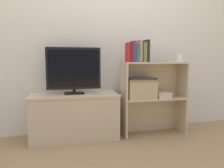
% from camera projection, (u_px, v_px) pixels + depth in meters
% --- Properties ---
extents(ground_plane, '(16.00, 16.00, 0.00)m').
position_uv_depth(ground_plane, '(115.00, 141.00, 2.41)').
color(ground_plane, '#A37F56').
extents(wall_back, '(10.00, 0.05, 2.40)m').
position_uv_depth(wall_back, '(106.00, 36.00, 2.73)').
color(wall_back, silver).
rests_on(wall_back, ground_plane).
extents(tv_stand, '(0.98, 0.45, 0.51)m').
position_uv_depth(tv_stand, '(75.00, 116.00, 2.49)').
color(tv_stand, '#CCB793').
rests_on(tv_stand, ground_plane).
extents(tv, '(0.60, 0.14, 0.52)m').
position_uv_depth(tv, '(74.00, 70.00, 2.44)').
color(tv, black).
rests_on(tv, tv_stand).
extents(bookshelf_lower_tier, '(0.77, 0.27, 0.44)m').
position_uv_depth(bookshelf_lower_tier, '(152.00, 110.00, 2.69)').
color(bookshelf_lower_tier, '#CCB793').
rests_on(bookshelf_lower_tier, ground_plane).
extents(bookshelf_upper_tier, '(0.77, 0.27, 0.43)m').
position_uv_depth(bookshelf_upper_tier, '(152.00, 75.00, 2.64)').
color(bookshelf_upper_tier, '#CCB793').
rests_on(bookshelf_upper_tier, bookshelf_lower_tier).
extents(book_crimson, '(0.03, 0.12, 0.22)m').
position_uv_depth(book_crimson, '(128.00, 52.00, 2.45)').
color(book_crimson, '#B22328').
rests_on(book_crimson, bookshelf_upper_tier).
extents(book_maroon, '(0.02, 0.14, 0.22)m').
position_uv_depth(book_maroon, '(130.00, 52.00, 2.46)').
color(book_maroon, maroon).
rests_on(book_maroon, bookshelf_upper_tier).
extents(book_plum, '(0.03, 0.14, 0.24)m').
position_uv_depth(book_plum, '(133.00, 52.00, 2.46)').
color(book_plum, '#6B2D66').
rests_on(book_plum, bookshelf_upper_tier).
extents(book_teal, '(0.04, 0.15, 0.18)m').
position_uv_depth(book_teal, '(136.00, 54.00, 2.48)').
color(book_teal, '#1E7075').
rests_on(book_teal, bookshelf_upper_tier).
extents(book_tan, '(0.03, 0.12, 0.25)m').
position_uv_depth(book_tan, '(139.00, 51.00, 2.48)').
color(book_tan, tan).
rests_on(book_tan, bookshelf_upper_tier).
extents(book_olive, '(0.04, 0.15, 0.22)m').
position_uv_depth(book_olive, '(143.00, 52.00, 2.49)').
color(book_olive, olive).
rests_on(book_olive, bookshelf_upper_tier).
extents(book_charcoal, '(0.04, 0.13, 0.25)m').
position_uv_depth(book_charcoal, '(146.00, 51.00, 2.50)').
color(book_charcoal, '#232328').
rests_on(book_charcoal, bookshelf_upper_tier).
extents(baby_monitor, '(0.05, 0.04, 0.12)m').
position_uv_depth(baby_monitor, '(179.00, 58.00, 2.65)').
color(baby_monitor, white).
rests_on(baby_monitor, bookshelf_upper_tier).
extents(storage_basket_left, '(0.34, 0.24, 0.23)m').
position_uv_depth(storage_basket_left, '(140.00, 88.00, 2.55)').
color(storage_basket_left, tan).
rests_on(storage_basket_left, bookshelf_lower_tier).
extents(laptop, '(0.34, 0.22, 0.02)m').
position_uv_depth(laptop, '(141.00, 78.00, 2.54)').
color(laptop, '#2D2D33').
rests_on(laptop, storage_basket_left).
extents(magazine_stack, '(0.17, 0.20, 0.07)m').
position_uv_depth(magazine_stack, '(162.00, 95.00, 2.62)').
color(magazine_stack, beige).
rests_on(magazine_stack, bookshelf_lower_tier).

